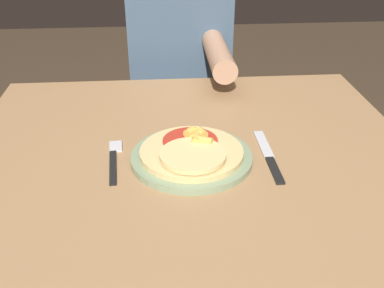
{
  "coord_description": "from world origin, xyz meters",
  "views": [
    {
      "loc": [
        -0.06,
        -0.86,
        1.29
      ],
      "look_at": [
        0.0,
        -0.04,
        0.82
      ],
      "focal_mm": 42.0,
      "sensor_mm": 36.0,
      "label": 1
    }
  ],
  "objects": [
    {
      "name": "fork",
      "position": [
        -0.17,
        -0.02,
        0.78
      ],
      "size": [
        0.03,
        0.18,
        0.0
      ],
      "color": "black",
      "rests_on": "dining_table"
    },
    {
      "name": "plate",
      "position": [
        0.0,
        -0.04,
        0.79
      ],
      "size": [
        0.26,
        0.26,
        0.01
      ],
      "color": "gray",
      "rests_on": "dining_table"
    },
    {
      "name": "dining_table",
      "position": [
        0.0,
        0.0,
        0.65
      ],
      "size": [
        1.02,
        0.88,
        0.78
      ],
      "color": "#9E754C",
      "rests_on": "ground_plane"
    },
    {
      "name": "pizza",
      "position": [
        0.0,
        -0.04,
        0.8
      ],
      "size": [
        0.22,
        0.22,
        0.04
      ],
      "color": "#DBBC7A",
      "rests_on": "plate"
    },
    {
      "name": "person_diner",
      "position": [
        0.01,
        0.68,
        0.68
      ],
      "size": [
        0.35,
        0.52,
        1.17
      ],
      "color": "#2D2D38",
      "rests_on": "ground_plane"
    },
    {
      "name": "knife",
      "position": [
        0.17,
        -0.04,
        0.78
      ],
      "size": [
        0.02,
        0.22,
        0.0
      ],
      "color": "black",
      "rests_on": "dining_table"
    }
  ]
}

